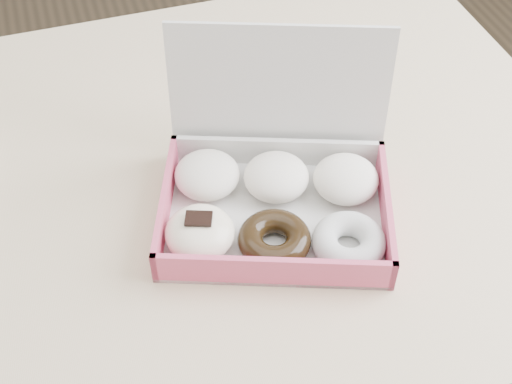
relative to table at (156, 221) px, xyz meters
name	(u,v)px	position (x,y,z in m)	size (l,w,h in m)	color
table	(156,221)	(0.00, 0.00, 0.00)	(1.20, 0.80, 0.75)	#CAB185
donut_box	(273,193)	(0.14, -0.10, 0.11)	(0.34, 0.31, 0.20)	silver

